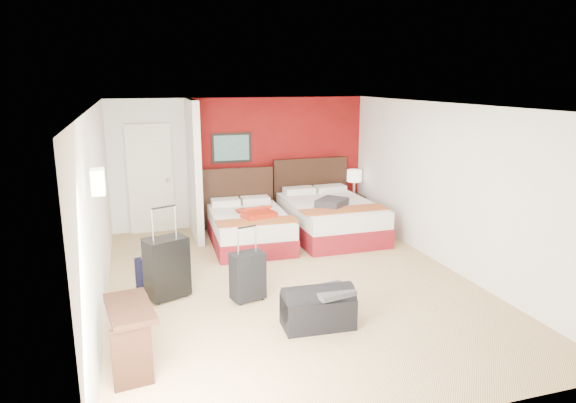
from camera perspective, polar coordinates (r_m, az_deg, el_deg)
name	(u,v)px	position (r m, az deg, el deg)	size (l,w,h in m)	color
ground	(291,283)	(7.43, 0.32, -9.02)	(6.50, 6.50, 0.00)	tan
room_walls	(178,184)	(8.15, -12.19, 1.95)	(5.02, 6.52, 2.50)	silver
red_accent_panel	(278,161)	(10.30, -1.10, 4.57)	(3.50, 0.04, 2.50)	maroon
partition_wall	(194,170)	(9.35, -10.40, 3.45)	(0.12, 1.20, 2.50)	silver
entry_door	(150,179)	(9.92, -15.07, 2.45)	(0.82, 0.06, 2.05)	silver
bed_left	(250,229)	(9.02, -4.28, -3.09)	(1.30, 1.86, 0.56)	silver
bed_right	(330,219)	(9.53, 4.74, -1.92)	(1.50, 2.14, 0.64)	white
red_suitcase_open	(256,212)	(8.86, -3.54, -1.20)	(0.54, 0.75, 0.09)	#A5220E
jacket_bundle	(332,203)	(9.12, 4.90, -0.11)	(0.54, 0.43, 0.13)	#333237
nightstand	(353,208)	(10.65, 7.29, -0.68)	(0.37, 0.37, 0.52)	#302010
table_lamp	(354,183)	(10.54, 7.37, 2.08)	(0.30, 0.30, 0.53)	silver
suitcase_black	(167,269)	(6.98, -13.33, -7.37)	(0.53, 0.33, 0.80)	black
suitcase_charcoal	(248,278)	(6.78, -4.50, -8.47)	(0.42, 0.26, 0.62)	black
suitcase_navy	(150,276)	(7.26, -15.07, -8.04)	(0.34, 0.21, 0.47)	black
duffel_bag	(318,310)	(6.14, 3.34, -11.95)	(0.82, 0.44, 0.42)	black
jacket_draped	(332,291)	(6.05, 4.89, -9.89)	(0.45, 0.38, 0.06)	#3A3B3F
desk	(132,337)	(5.49, -16.99, -14.26)	(0.41, 0.82, 0.68)	black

